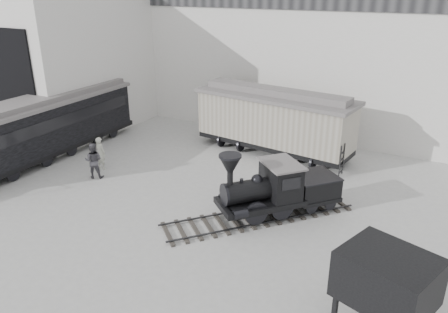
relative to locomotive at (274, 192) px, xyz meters
The scene contains 9 objects.
ground 4.72m from the locomotive, 124.87° to the right, with size 90.00×90.00×0.00m, color #9E9E9B.
north_wall 12.35m from the locomotive, 103.13° to the left, with size 34.00×2.51×11.00m.
west_pavilion 18.52m from the locomotive, 160.07° to the left, with size 7.00×12.11×9.00m.
locomotive is the anchor object (origin of this frame).
boxcar 7.70m from the locomotive, 112.37° to the left, with size 9.81×4.15×3.90m.
passenger_coach 14.15m from the locomotive, behind, with size 2.89×12.60×3.36m.
visitor_a 10.24m from the locomotive, behind, with size 0.66×0.43×1.82m, color beige.
visitor_b 9.75m from the locomotive, behind, with size 0.92×0.72×1.89m, color #48464D.
coal_hopper 7.39m from the locomotive, 43.11° to the right, with size 2.97×2.69×2.67m.
Camera 1 is at (8.71, -12.13, 9.54)m, focal length 35.00 mm.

